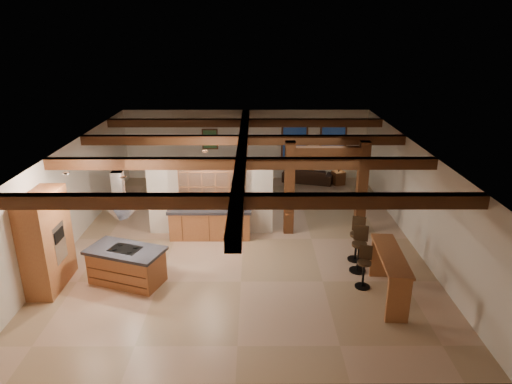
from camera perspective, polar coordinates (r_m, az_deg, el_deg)
ground at (r=13.91m, az=-1.61°, el=-5.87°), size 12.00×12.00×0.00m
room_walls at (r=13.23m, az=-1.68°, el=1.09°), size 12.00×12.00×12.00m
ceiling_beams at (r=12.95m, az=-1.72°, el=5.20°), size 10.00×12.00×0.28m
timber_posts at (r=13.87m, az=8.75°, el=1.69°), size 2.50×0.30×2.90m
partition_wall at (r=13.99m, az=-5.70°, el=-0.90°), size 3.80×0.18×2.20m
pantry_cabinet at (r=12.12m, az=-24.72°, el=-5.58°), size 0.67×1.60×2.40m
back_counter at (r=13.87m, az=-5.76°, el=-3.88°), size 2.50×0.66×0.94m
upper_display_cabinet at (r=13.57m, az=-5.88°, el=1.78°), size 1.80×0.36×0.95m
range_hood at (r=11.37m, az=-16.47°, el=-2.94°), size 1.10×1.10×1.40m
back_windows at (r=19.16m, az=7.22°, el=6.00°), size 2.70×0.07×1.70m
framed_art at (r=19.05m, az=-5.78°, el=6.59°), size 0.65×0.05×0.85m
recessed_cans at (r=11.42m, az=-14.81°, el=3.11°), size 3.16×2.46×0.03m
kitchen_island at (r=11.93m, az=-15.86°, el=-8.79°), size 2.09×1.56×0.93m
dining_table at (r=16.88m, az=-3.62°, el=-0.01°), size 1.80×1.03×0.63m
sofa at (r=18.98m, az=6.48°, el=2.11°), size 2.17×1.33×0.59m
microwave at (r=13.59m, az=-2.06°, el=-1.69°), size 0.43×0.34×0.21m
bar_counter at (r=11.17m, az=16.36°, el=-9.11°), size 0.69×2.21×1.14m
side_table at (r=18.87m, az=10.24°, el=1.74°), size 0.56×0.56×0.55m
table_lamp at (r=18.72m, az=10.33°, el=3.21°), size 0.28×0.28×0.33m
bar_stool_a at (r=11.56m, az=13.36°, el=-9.09°), size 0.39×0.40×1.07m
bar_stool_b at (r=12.21m, az=12.78°, el=-6.95°), size 0.46×0.47×1.23m
bar_stool_c at (r=12.77m, az=12.50°, el=-5.75°), size 0.45×0.47×1.21m
dining_chairs at (r=16.78m, az=-3.64°, el=0.98°), size 2.26×2.26×1.22m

